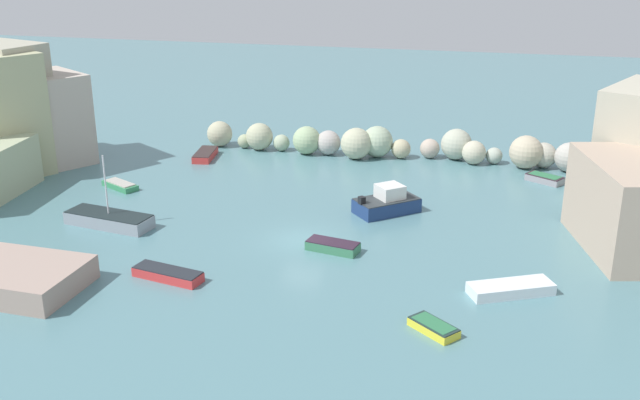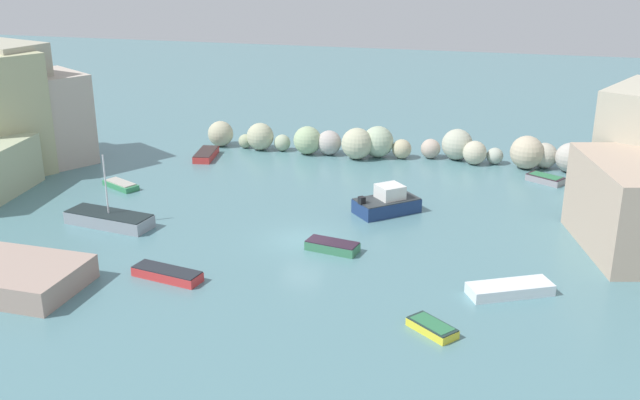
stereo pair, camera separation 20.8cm
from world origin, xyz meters
The scene contains 11 objects.
cove_water centered at (0.00, 0.00, 0.00)m, with size 160.00×160.00×0.00m, color slate.
rock_breakwater centered at (3.16, 18.85, 1.16)m, with size 31.70×4.43×2.66m.
moored_boat_0 centered at (2.19, -1.02, 0.29)m, with size 3.29×1.83×0.59m.
moored_boat_1 centered at (-12.69, -0.55, 0.44)m, with size 6.03×2.80×4.74m.
moored_boat_2 centered at (12.48, -4.25, 0.30)m, with size 4.65×3.34×0.59m.
moored_boat_3 centered at (4.31, 6.14, 0.69)m, with size 4.63×4.46×1.91m.
moored_boat_4 centered at (-15.65, 6.43, 0.22)m, with size 3.26×2.45×0.47m.
moored_boat_5 centered at (14.91, 15.38, 0.29)m, with size 2.96×2.49×0.55m.
moored_boat_6 centered at (-5.70, -6.87, 0.28)m, with size 4.14×1.97×0.57m.
moored_boat_7 centered at (-12.45, 15.16, 0.30)m, with size 1.92×3.82×0.60m.
moored_boat_8 centered at (8.95, -9.15, 0.25)m, with size 2.63×2.42×0.47m.
Camera 2 is at (11.32, -40.51, 17.87)m, focal length 41.75 mm.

